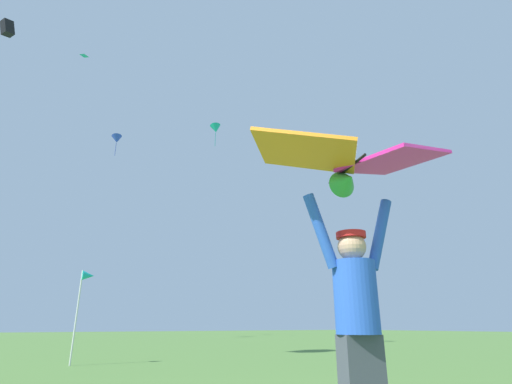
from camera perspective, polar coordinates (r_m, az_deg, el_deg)
kite_flyer_person at (r=3.29m, az=14.41°, el=-17.22°), size 0.80×0.43×1.92m
held_stunt_kite at (r=3.48m, az=13.32°, el=4.10°), size 1.74×1.17×0.40m
distant_kite_blue_high_left at (r=37.73m, az=-19.44°, el=7.19°), size 1.26×1.31×2.06m
distant_kite_teal_high_right at (r=36.58m, az=-23.52°, el=17.61°), size 0.59×0.59×0.18m
distant_kite_black_overhead_distant at (r=34.35m, az=-32.22°, el=19.38°), size 1.06×0.91×1.16m
distant_kite_teal_mid_left at (r=27.70m, az=-5.85°, el=9.05°), size 1.06×1.08×1.65m
marker_flag at (r=10.85m, az=-23.30°, el=-11.91°), size 0.30×0.24×2.18m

